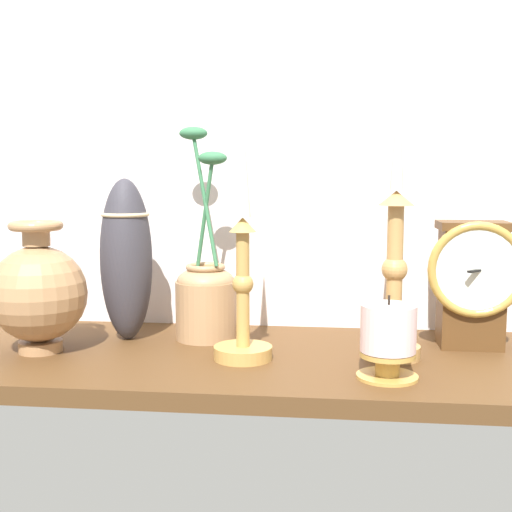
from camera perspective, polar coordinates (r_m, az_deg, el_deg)
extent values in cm
cube|color=#52351B|center=(94.30, -0.02, -9.21)|extent=(100.00, 36.00, 2.40)
cube|color=silver|center=(109.21, 1.11, 10.87)|extent=(120.00, 2.00, 65.00)
cube|color=#543519|center=(100.96, 18.26, -2.72)|extent=(8.92, 6.25, 17.37)
cube|color=#543519|center=(99.87, 18.46, 2.54)|extent=(9.99, 7.00, 1.20)
torus|color=#B38E3F|center=(97.07, 18.75, -1.17)|extent=(13.74, 1.25, 13.74)
cylinder|color=silver|center=(96.97, 18.76, -1.18)|extent=(11.50, 0.40, 11.50)
cube|color=black|center=(96.68, 18.80, -1.20)|extent=(3.47, 3.57, 0.30)
cylinder|color=tan|center=(93.94, 11.80, -8.09)|extent=(7.63, 7.63, 1.80)
cylinder|color=tan|center=(91.79, 11.96, -1.69)|extent=(2.22, 2.22, 19.37)
sphere|color=tan|center=(91.65, 11.98, -1.10)|extent=(3.54, 3.54, 3.54)
cone|color=tan|center=(90.82, 12.13, 4.98)|extent=(4.87, 4.87, 2.00)
cone|color=#EEE0C6|center=(90.94, 12.27, 10.23)|extent=(1.92, 1.92, 14.64)
cylinder|color=tan|center=(91.06, -1.14, -8.42)|extent=(8.10, 8.10, 1.80)
cylinder|color=tan|center=(89.13, -1.15, -2.95)|extent=(1.84, 1.84, 15.83)
sphere|color=tan|center=(89.00, -1.16, -2.45)|extent=(2.94, 2.94, 2.94)
cone|color=tan|center=(88.03, -1.17, 2.77)|extent=(3.70, 3.70, 2.00)
cone|color=white|center=(87.82, -1.18, 8.44)|extent=(2.24, 2.24, 15.39)
cylinder|color=#A97C52|center=(99.72, -18.28, -7.48)|extent=(6.17, 6.17, 1.60)
sphere|color=#A97C52|center=(98.14, -18.45, -3.14)|extent=(13.71, 13.71, 13.71)
cylinder|color=#A97C52|center=(97.08, -18.64, 1.68)|extent=(3.84, 3.84, 2.85)
torus|color=#A97C52|center=(96.97, -18.67, 2.52)|extent=(7.54, 7.54, 1.36)
cylinder|color=#A88058|center=(101.62, -4.39, -4.73)|extent=(9.36, 9.36, 9.00)
ellipsoid|color=#A88058|center=(100.81, -4.42, -2.22)|extent=(8.89, 8.89, 4.44)
torus|color=#A88058|center=(100.48, -4.43, -0.97)|extent=(6.07, 6.07, 0.93)
cylinder|color=#356E47|center=(99.67, -4.47, 3.75)|extent=(3.22, 1.63, 16.44)
ellipsoid|color=#356E47|center=(98.81, -3.82, 8.52)|extent=(4.40, 2.80, 2.00)
cylinder|color=#356E47|center=(99.58, -4.48, 4.86)|extent=(4.83, 5.09, 19.72)
ellipsoid|color=#356E47|center=(102.35, -5.49, 10.62)|extent=(4.40, 2.80, 2.00)
cylinder|color=#C29646|center=(84.25, 11.40, -9.40)|extent=(3.08, 3.08, 3.04)
cylinder|color=#C29646|center=(84.57, 11.38, -10.13)|extent=(7.71, 7.71, 0.80)
cylinder|color=#C29646|center=(83.84, 11.42, -8.40)|extent=(6.94, 6.94, 0.60)
cylinder|color=beige|center=(83.02, 11.48, -6.19)|extent=(6.92, 6.92, 5.86)
cylinder|color=black|center=(82.30, 11.54, -3.79)|extent=(0.30, 0.30, 1.20)
ellipsoid|color=#37353D|center=(101.69, -11.26, -0.33)|extent=(7.91, 7.91, 24.79)
torus|color=#CCB78C|center=(101.06, -11.35, 3.58)|extent=(7.32, 7.32, 0.60)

